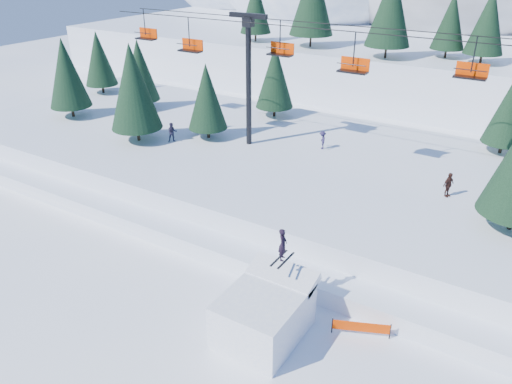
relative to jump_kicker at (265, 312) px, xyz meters
The scene contains 9 objects.
ground 3.10m from the jump_kicker, 142.94° to the right, with size 160.00×160.00×0.00m, color white.
mid_shelf 16.46m from the jump_kicker, 97.83° to the left, with size 70.00×22.00×2.50m, color white.
berm 6.74m from the jump_kicker, 109.58° to the left, with size 70.00×6.00×1.10m, color white.
jump_kicker is the anchor object (origin of this frame).
chairlift 18.29m from the jump_kicker, 96.12° to the left, with size 46.63×3.21×10.28m.
conifer_stand 17.83m from the jump_kicker, 92.10° to the left, with size 62.63×16.68×8.21m.
distant_skiers 17.10m from the jump_kicker, 92.35° to the left, with size 31.75×8.07×1.79m.
banner_near 4.79m from the jump_kicker, 29.55° to the left, with size 2.64×1.15×0.90m.
banner_far 7.38m from the jump_kicker, 29.50° to the left, with size 2.85×0.25×0.90m.
Camera 1 is at (11.88, -14.75, 17.36)m, focal length 35.00 mm.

